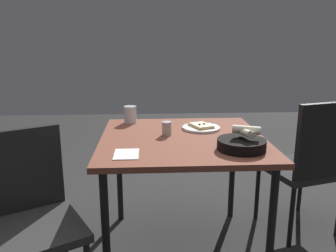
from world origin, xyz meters
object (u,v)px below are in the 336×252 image
Objects in this scene: pizza_plate at (201,127)px; bread_basket at (242,143)px; pepper_shaker at (167,129)px; chair_near at (310,160)px; beer_glass at (130,116)px; chair_far at (27,209)px; dining_table at (182,148)px.

bread_basket reaches higher than pizza_plate.
pepper_shaker is 0.09× the size of chair_near.
chair_near is at bearing -91.98° from pizza_plate.
bread_basket is 0.47m from pepper_shaker.
beer_glass is at bearing 35.76° from pepper_shaker.
chair_far is at bearing 95.43° from bread_basket.
chair_near is (-0.02, -0.71, -0.23)m from pizza_plate.
pizza_plate is 0.44m from bread_basket.
pizza_plate is 1.08m from chair_far.
pepper_shaker is at bearing -60.75° from chair_far.
chair_near is 1.07× the size of chair_far.
pepper_shaker reaches higher than pizza_plate.
bread_basket is 0.29× the size of chair_far.
bread_basket reaches higher than beer_glass.
dining_table is at bearing -66.23° from chair_far.
beer_glass is (0.19, 0.45, 0.04)m from pizza_plate.
pizza_plate is 0.74m from chair_near.
pizza_plate is at bearing -37.85° from dining_table.
chair_near is (-0.21, -1.16, -0.26)m from beer_glass.
beer_glass is (0.36, 0.31, 0.12)m from dining_table.
bread_basket is 0.73m from chair_near.
chair_near is (0.15, -0.84, -0.15)m from dining_table.
chair_near is at bearing -100.35° from beer_glass.
dining_table is 0.87m from chair_near.
chair_near is (0.39, -0.56, -0.25)m from bread_basket.
chair_far is at bearing 106.86° from chair_near.
chair_far is at bearing 119.25° from pepper_shaker.
beer_glass reaches higher than pepper_shaker.
chair_far is (-0.10, 1.06, -0.28)m from bread_basket.
chair_near is at bearing -73.14° from chair_far.
beer_glass is 1.21m from chair_near.
chair_near reaches higher than pizza_plate.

